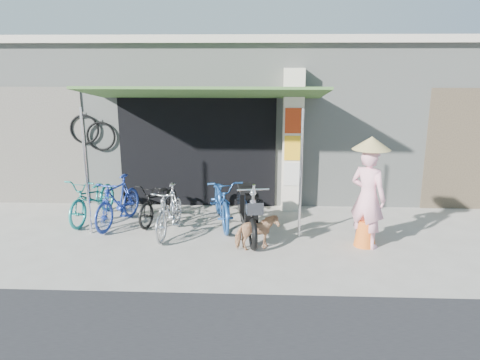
{
  "coord_description": "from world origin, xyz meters",
  "views": [
    {
      "loc": [
        0.17,
        -7.39,
        3.18
      ],
      "look_at": [
        -0.2,
        1.0,
        1.0
      ],
      "focal_mm": 35.0,
      "sensor_mm": 36.0,
      "label": 1
    }
  ],
  "objects_px": {
    "street_dog": "(257,233)",
    "bike_blue": "(118,201)",
    "bike_teal": "(93,198)",
    "bike_navy": "(222,200)",
    "moped": "(248,209)",
    "bike_silver": "(169,210)",
    "bike_black": "(159,201)",
    "nun": "(368,194)"
  },
  "relations": [
    {
      "from": "bike_teal",
      "to": "moped",
      "type": "xyz_separation_m",
      "value": [
        3.15,
        -0.71,
        0.03
      ]
    },
    {
      "from": "street_dog",
      "to": "moped",
      "type": "distance_m",
      "value": 0.75
    },
    {
      "from": "street_dog",
      "to": "bike_silver",
      "type": "bearing_deg",
      "value": 47.32
    },
    {
      "from": "moped",
      "to": "bike_navy",
      "type": "bearing_deg",
      "value": 122.98
    },
    {
      "from": "bike_black",
      "to": "moped",
      "type": "xyz_separation_m",
      "value": [
        1.8,
        -0.69,
        0.08
      ]
    },
    {
      "from": "bike_teal",
      "to": "bike_navy",
      "type": "height_order",
      "value": "bike_navy"
    },
    {
      "from": "bike_silver",
      "to": "bike_teal",
      "type": "bearing_deg",
      "value": 162.38
    },
    {
      "from": "street_dog",
      "to": "nun",
      "type": "distance_m",
      "value": 2.01
    },
    {
      "from": "bike_black",
      "to": "bike_navy",
      "type": "relative_size",
      "value": 0.84
    },
    {
      "from": "bike_silver",
      "to": "nun",
      "type": "xyz_separation_m",
      "value": [
        3.52,
        -0.4,
        0.48
      ]
    },
    {
      "from": "bike_teal",
      "to": "moped",
      "type": "height_order",
      "value": "moped"
    },
    {
      "from": "bike_black",
      "to": "moped",
      "type": "height_order",
      "value": "moped"
    },
    {
      "from": "bike_navy",
      "to": "moped",
      "type": "xyz_separation_m",
      "value": [
        0.52,
        -0.58,
        0.0
      ]
    },
    {
      "from": "bike_black",
      "to": "bike_teal",
      "type": "bearing_deg",
      "value": -165.41
    },
    {
      "from": "moped",
      "to": "bike_blue",
      "type": "bearing_deg",
      "value": 161.91
    },
    {
      "from": "bike_blue",
      "to": "nun",
      "type": "height_order",
      "value": "nun"
    },
    {
      "from": "street_dog",
      "to": "bike_black",
      "type": "bearing_deg",
      "value": 33.96
    },
    {
      "from": "bike_navy",
      "to": "moped",
      "type": "height_order",
      "value": "moped"
    },
    {
      "from": "street_dog",
      "to": "nun",
      "type": "relative_size",
      "value": 0.38
    },
    {
      "from": "bike_teal",
      "to": "bike_navy",
      "type": "distance_m",
      "value": 2.63
    },
    {
      "from": "bike_blue",
      "to": "street_dog",
      "type": "height_order",
      "value": "bike_blue"
    },
    {
      "from": "bike_teal",
      "to": "street_dog",
      "type": "distance_m",
      "value": 3.62
    },
    {
      "from": "bike_blue",
      "to": "bike_silver",
      "type": "bearing_deg",
      "value": -7.97
    },
    {
      "from": "bike_blue",
      "to": "nun",
      "type": "relative_size",
      "value": 0.83
    },
    {
      "from": "bike_navy",
      "to": "street_dog",
      "type": "distance_m",
      "value": 1.47
    },
    {
      "from": "bike_blue",
      "to": "moped",
      "type": "bearing_deg",
      "value": 5.53
    },
    {
      "from": "bike_teal",
      "to": "moped",
      "type": "bearing_deg",
      "value": -3.28
    },
    {
      "from": "bike_teal",
      "to": "moped",
      "type": "relative_size",
      "value": 0.92
    },
    {
      "from": "bike_teal",
      "to": "bike_silver",
      "type": "bearing_deg",
      "value": -14.71
    },
    {
      "from": "bike_teal",
      "to": "bike_blue",
      "type": "xyz_separation_m",
      "value": [
        0.6,
        -0.31,
        0.02
      ]
    },
    {
      "from": "nun",
      "to": "bike_navy",
      "type": "bearing_deg",
      "value": 19.68
    },
    {
      "from": "bike_silver",
      "to": "nun",
      "type": "height_order",
      "value": "nun"
    },
    {
      "from": "street_dog",
      "to": "bike_blue",
      "type": "bearing_deg",
      "value": 47.06
    },
    {
      "from": "bike_black",
      "to": "nun",
      "type": "relative_size",
      "value": 0.81
    },
    {
      "from": "bike_navy",
      "to": "nun",
      "type": "xyz_separation_m",
      "value": [
        2.59,
        -1.03,
        0.45
      ]
    },
    {
      "from": "bike_black",
      "to": "bike_navy",
      "type": "height_order",
      "value": "bike_navy"
    },
    {
      "from": "street_dog",
      "to": "bike_navy",
      "type": "bearing_deg",
      "value": 7.75
    },
    {
      "from": "bike_blue",
      "to": "bike_black",
      "type": "bearing_deg",
      "value": 35.38
    },
    {
      "from": "bike_black",
      "to": "moped",
      "type": "relative_size",
      "value": 0.82
    },
    {
      "from": "bike_blue",
      "to": "bike_silver",
      "type": "relative_size",
      "value": 1.04
    },
    {
      "from": "nun",
      "to": "bike_teal",
      "type": "bearing_deg",
      "value": 28.75
    },
    {
      "from": "bike_silver",
      "to": "bike_navy",
      "type": "relative_size",
      "value": 0.83
    }
  ]
}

